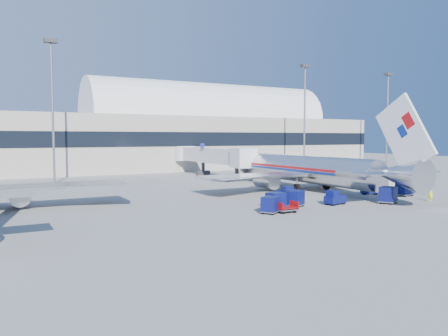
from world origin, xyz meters
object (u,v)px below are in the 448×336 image
ramp_worker (430,194)px  airliner_main (307,169)px  tug_left (285,194)px  cart_open_red (286,209)px  mast_east (305,102)px  barrier_far (394,183)px  cart_solo_far (404,189)px  barrier_mid (378,184)px  tug_right (369,189)px  jetbridge_near (208,155)px  cart_train_b (276,200)px  barrier_near (362,185)px  mast_far_east (388,106)px  cart_solo_near (388,195)px  cart_train_a (295,198)px  cart_train_c (270,205)px  tug_lead (334,198)px  mast_west (52,90)px

ramp_worker → airliner_main: bearing=7.0°
tug_left → cart_open_red: bearing=142.9°
mast_east → barrier_far: bearing=-100.9°
cart_solo_far → ramp_worker: cart_solo_far is taller
barrier_mid → ramp_worker: bearing=-114.7°
tug_right → cart_open_red: bearing=-132.9°
mast_east → barrier_far: size_ratio=7.53×
airliner_main → jetbridge_near: size_ratio=1.35×
cart_train_b → barrier_near: bearing=12.9°
mast_far_east → tug_left: (-53.67, -32.03, -14.03)m
cart_solo_near → cart_train_b: bearing=139.8°
airliner_main → cart_open_red: airliner_main is taller
tug_left → cart_train_b: 6.32m
airliner_main → cart_train_b: size_ratio=18.03×
cart_open_red → ramp_worker: bearing=-6.4°
airliner_main → tug_left: 11.07m
barrier_far → cart_train_a: bearing=-161.2°
cart_train_a → cart_solo_far: size_ratio=1.18×
ramp_worker → tug_right: bearing=-2.2°
mast_east → tug_right: mast_east is taller
jetbridge_near → tug_right: jetbridge_near is taller
tug_left → cart_solo_far: (15.23, -4.34, 0.18)m
cart_train_c → ramp_worker: size_ratio=1.42×
barrier_near → barrier_far: bearing=0.0°
cart_solo_far → cart_train_b: bearing=176.1°
tug_left → tug_lead: bearing=-156.1°
mast_west → ramp_worker: mast_west is taller
mast_west → cart_solo_far: 53.40m
airliner_main → tug_lead: airliner_main is taller
mast_east → cart_solo_far: mast_east is taller
barrier_near → tug_right: size_ratio=1.28×
jetbridge_near → airliner_main: bearing=-84.8°
mast_far_east → tug_left: size_ratio=8.76×
barrier_far → cart_train_a: (-25.44, -8.68, 0.49)m
cart_train_c → mast_west: bearing=78.0°
mast_far_east → barrier_near: size_ratio=7.53×
cart_train_a → tug_right: bearing=-14.2°
cart_train_c → cart_solo_far: 22.08m
airliner_main → cart_solo_far: 12.86m
mast_far_east → cart_open_red: bearing=-146.3°
airliner_main → mast_east: (20.00, 25.49, 11.87)m
barrier_far → tug_right: bearing=-155.0°
barrier_mid → tug_left: size_ratio=1.16×
barrier_mid → cart_train_a: (-22.14, -8.68, 0.49)m
cart_open_red → mast_far_east: bearing=32.3°
cart_solo_near → ramp_worker: bearing=-37.6°
airliner_main → cart_train_c: (-15.39, -13.27, -2.05)m
cart_solo_near → jetbridge_near: bearing=66.9°
cart_train_b → cart_solo_far: bearing=-8.6°
mast_east → tug_right: (-16.02, -32.96, -14.17)m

